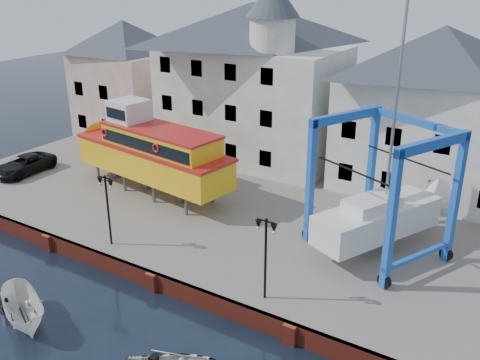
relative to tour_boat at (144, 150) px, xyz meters
The scene contains 12 objects.
ground 12.06m from the tour_boat, 47.77° to the right, with size 140.00×140.00×0.00m, color black.
hardstanding 8.77m from the tour_boat, 18.45° to the left, with size 44.00×22.00×1.00m, color slate.
quay_wall 11.83m from the tour_boat, 47.41° to the right, with size 44.00×0.47×1.00m.
building_pink 14.25m from the tour_boat, 137.25° to the left, with size 8.00×7.00×10.30m.
building_white_main 10.89m from the tour_boat, 74.31° to the left, with size 14.00×8.30×14.00m.
building_white_right 19.91m from the tour_boat, 32.35° to the left, with size 12.00×8.00×11.20m.
lamp_post_left 8.12m from the tour_boat, 63.16° to the right, with size 1.12×0.32×4.20m.
lamp_post_right 15.47m from the tour_boat, 27.93° to the right, with size 1.12×0.32×4.20m.
tour_boat is the anchor object (origin of this frame).
travel_lift 16.94m from the tour_boat, ahead, with size 8.01×9.36×13.93m.
van 10.51m from the tour_boat, 165.55° to the right, with size 2.27×4.92×1.37m, color black.
motorboat_a 14.96m from the tour_boat, 72.18° to the right, with size 1.64×4.36×1.68m, color white.
Camera 1 is at (16.38, -17.71, 15.70)m, focal length 40.00 mm.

